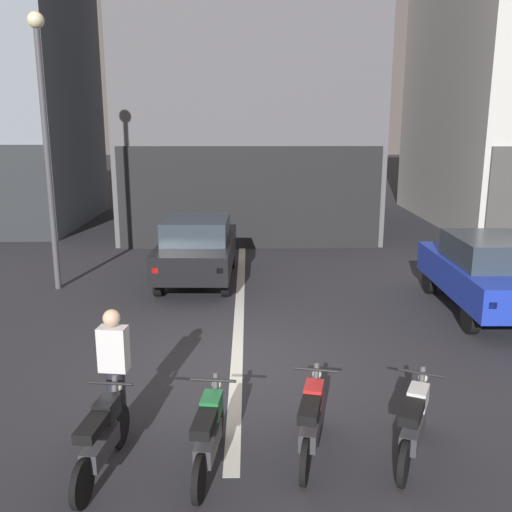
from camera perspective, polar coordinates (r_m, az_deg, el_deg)
The scene contains 12 objects.
ground_plane at distance 9.52m, azimuth -1.97°, elevation -11.07°, with size 120.00×120.00×0.00m, color #2B2B30.
lane_centre_line at distance 15.19m, azimuth -1.50°, elevation -1.61°, with size 0.20×18.00×0.01m, color silver.
building_mid_block at distance 22.52m, azimuth -0.72°, elevation 20.40°, with size 8.55×9.56×13.37m.
car_black_crossing_near at distance 14.22m, azimuth -5.93°, elevation 0.93°, with size 1.85×4.14×1.64m.
car_blue_parked_kerbside at distance 12.80m, azimuth 22.33°, elevation -1.43°, with size 1.81×4.12×1.64m.
car_red_down_street at distance 20.53m, azimuth 4.47°, elevation 4.83°, with size 2.06×4.22×1.64m.
street_lamp at distance 13.99m, azimuth -20.53°, elevation 12.23°, with size 0.36×0.36×6.27m.
motorcycle_black_row_leftmost at distance 6.97m, azimuth -15.26°, elevation -17.15°, with size 0.55×1.67×0.98m.
motorcycle_green_row_left_mid at distance 6.84m, azimuth -4.77°, elevation -17.33°, with size 0.55×1.67×0.98m.
motorcycle_red_row_centre at distance 7.10m, azimuth 5.61°, elevation -16.09°, with size 0.57×1.64×0.98m.
motorcycle_white_row_right_mid at distance 7.26m, azimuth 15.65°, elevation -15.87°, with size 0.79×1.54×0.98m.
person_by_motorcycles at distance 7.57m, azimuth -14.05°, elevation -11.12°, with size 0.39×0.27×1.67m.
Camera 1 is at (0.21, -8.66, 3.95)m, focal length 39.67 mm.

